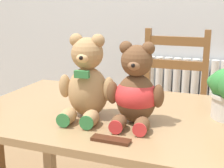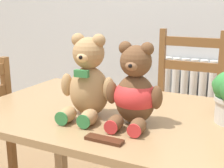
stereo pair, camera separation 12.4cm
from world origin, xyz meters
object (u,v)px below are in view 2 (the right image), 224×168
object	(u,v)px
wooden_chair_behind	(184,111)
teddy_bear_right	(135,92)
teddy_bear_left	(88,82)
chocolate_bar	(104,140)

from	to	relation	value
wooden_chair_behind	teddy_bear_right	bearing A→B (deg)	90.29
wooden_chair_behind	teddy_bear_right	distance (m)	0.93
wooden_chair_behind	teddy_bear_right	world-z (taller)	teddy_bear_right
teddy_bear_right	teddy_bear_left	bearing A→B (deg)	-3.55
wooden_chair_behind	chocolate_bar	distance (m)	1.09
teddy_bear_right	chocolate_bar	size ratio (longest dim) A/B	2.34
chocolate_bar	teddy_bear_left	bearing A→B (deg)	132.27
wooden_chair_behind	teddy_bear_left	world-z (taller)	teddy_bear_left
teddy_bear_left	teddy_bear_right	size ratio (longest dim) A/B	1.07
teddy_bear_right	chocolate_bar	bearing A→B (deg)	77.43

